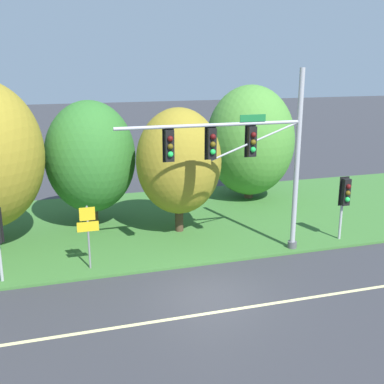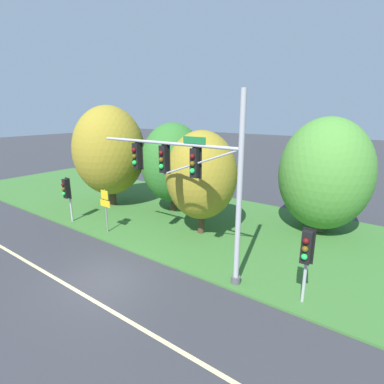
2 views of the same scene
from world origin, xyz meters
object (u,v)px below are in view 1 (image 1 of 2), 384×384
Objects in this scene: traffic_signal_mast at (246,152)px; tree_behind_signpost at (179,161)px; tree_left_of_mast at (90,157)px; route_sign_post at (88,228)px; pedestrian_signal_near_kerb at (345,195)px; tree_mid_verge at (250,141)px.

traffic_signal_mast is 1.32× the size of tree_behind_signpost.
tree_left_of_mast is (-5.76, 5.75, -0.98)m from traffic_signal_mast.
tree_behind_signpost is at bearing 34.96° from route_sign_post.
tree_left_of_mast is (-10.72, 5.55, 1.32)m from pedestrian_signal_near_kerb.
tree_mid_verge reaches higher than pedestrian_signal_near_kerb.
traffic_signal_mast is 7.01m from route_sign_post.
traffic_signal_mast reaches higher than tree_mid_verge.
route_sign_post is 0.39× the size of tree_mid_verge.
tree_behind_signpost is 7.09m from tree_mid_verge.
tree_mid_verge is at bearing 38.61° from tree_behind_signpost.
traffic_signal_mast is 8.20m from tree_left_of_mast.
tree_mid_verge reaches higher than route_sign_post.
tree_behind_signpost is at bearing -29.24° from tree_left_of_mast.
pedestrian_signal_near_kerb is at bearing -0.94° from route_sign_post.
tree_mid_verge is (10.10, 7.61, 1.76)m from route_sign_post.
traffic_signal_mast reaches higher than tree_behind_signpost.
tree_behind_signpost is (3.88, -2.17, -0.02)m from tree_left_of_mast.
tree_mid_verge is at bearing 99.50° from pedestrian_signal_near_kerb.
pedestrian_signal_near_kerb is (4.96, 0.20, -2.30)m from traffic_signal_mast.
traffic_signal_mast reaches higher than tree_left_of_mast.
tree_mid_verge is (3.66, 8.00, -0.99)m from traffic_signal_mast.
route_sign_post is 0.44× the size of tree_behind_signpost.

